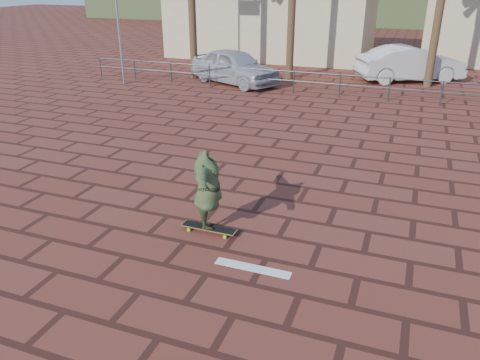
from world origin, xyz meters
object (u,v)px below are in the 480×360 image
longboard (209,228)px  skateboarder (208,190)px  car_white (410,64)px  car_silver (235,67)px

longboard → skateboarder: 0.85m
skateboarder → car_white: 17.10m
skateboarder → longboard: bearing=-69.3°
longboard → car_white: (3.15, 16.81, 0.74)m
longboard → car_white: car_white is taller
longboard → skateboarder: bearing=-134.5°
car_silver → car_white: (7.74, 3.50, 0.03)m
longboard → car_silver: (-4.59, 13.31, 0.71)m
car_silver → car_white: 8.49m
car_white → car_silver: bearing=86.6°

